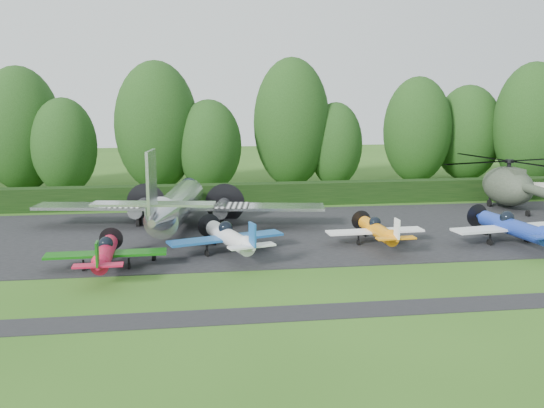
{
  "coord_description": "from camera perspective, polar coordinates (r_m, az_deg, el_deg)",
  "views": [
    {
      "loc": [
        -5.64,
        -32.27,
        10.19
      ],
      "look_at": [
        0.12,
        8.28,
        2.5
      ],
      "focal_mm": 40.0,
      "sensor_mm": 36.0,
      "label": 1
    }
  ],
  "objects": [
    {
      "name": "ground",
      "position": [
        34.31,
        1.76,
        -6.65
      ],
      "size": [
        160.0,
        160.0,
        0.0
      ],
      "primitive_type": "plane",
      "color": "#2C5518",
      "rests_on": "ground"
    },
    {
      "name": "apron",
      "position": [
        43.84,
        -0.47,
        -2.8
      ],
      "size": [
        70.0,
        18.0,
        0.01
      ],
      "primitive_type": "cube",
      "color": "black",
      "rests_on": "ground"
    },
    {
      "name": "taxiway_verge",
      "position": [
        28.74,
        3.83,
        -10.16
      ],
      "size": [
        70.0,
        2.0,
        0.0
      ],
      "primitive_type": "cube",
      "color": "black",
      "rests_on": "ground"
    },
    {
      "name": "hedgerow",
      "position": [
        54.53,
        -2.0,
        -0.14
      ],
      "size": [
        90.0,
        1.6,
        2.0
      ],
      "primitive_type": "cube",
      "color": "black",
      "rests_on": "ground"
    },
    {
      "name": "transport_plane",
      "position": [
        44.77,
        -8.93,
        -0.11
      ],
      "size": [
        21.77,
        16.7,
        6.98
      ],
      "rotation": [
        0.0,
        0.0,
        0.16
      ],
      "color": "silver",
      "rests_on": "ground"
    },
    {
      "name": "light_plane_red",
      "position": [
        35.8,
        -15.43,
        -4.47
      ],
      "size": [
        6.86,
        7.21,
        2.63
      ],
      "rotation": [
        0.0,
        0.0,
        -0.02
      ],
      "color": "#BC1133",
      "rests_on": "ground"
    },
    {
      "name": "light_plane_white",
      "position": [
        37.95,
        -4.05,
        -3.11
      ],
      "size": [
        7.44,
        7.83,
        2.86
      ],
      "rotation": [
        0.0,
        0.0,
        -0.3
      ],
      "color": "silver",
      "rests_on": "ground"
    },
    {
      "name": "light_plane_orange",
      "position": [
        40.86,
        9.9,
        -2.44
      ],
      "size": [
        6.61,
        6.95,
        2.54
      ],
      "rotation": [
        0.0,
        0.0,
        -0.05
      ],
      "color": "orange",
      "rests_on": "ground"
    },
    {
      "name": "light_plane_blue",
      "position": [
        43.37,
        21.71,
        -2.01
      ],
      "size": [
        7.91,
        8.31,
        3.04
      ],
      "rotation": [
        0.0,
        0.0,
        -0.14
      ],
      "color": "#1A349C",
      "rests_on": "ground"
    },
    {
      "name": "helicopter",
      "position": [
        56.45,
        21.36,
        1.89
      ],
      "size": [
        13.41,
        15.7,
        4.32
      ],
      "rotation": [
        0.0,
        0.0,
        0.02
      ],
      "color": "#323B2D",
      "rests_on": "ground"
    },
    {
      "name": "tree_0",
      "position": [
        63.51,
        -10.83,
        7.21
      ],
      "size": [
        8.5,
        8.5,
        13.22
      ],
      "color": "black",
      "rests_on": "ground"
    },
    {
      "name": "tree_1",
      "position": [
        62.26,
        -5.94,
        5.48
      ],
      "size": [
        6.62,
        6.62,
        9.34
      ],
      "color": "black",
      "rests_on": "ground"
    },
    {
      "name": "tree_3",
      "position": [
        66.91,
        -22.62,
        6.52
      ],
      "size": [
        8.23,
        8.23,
        12.68
      ],
      "color": "black",
      "rests_on": "ground"
    },
    {
      "name": "tree_6",
      "position": [
        72.89,
        17.91,
        6.37
      ],
      "size": [
        7.65,
        7.65,
        10.85
      ],
      "color": "black",
      "rests_on": "ground"
    },
    {
      "name": "tree_7",
      "position": [
        69.52,
        13.51,
        6.78
      ],
      "size": [
        7.47,
        7.47,
        11.75
      ],
      "color": "black",
      "rests_on": "ground"
    },
    {
      "name": "tree_8",
      "position": [
        70.95,
        23.28,
        6.88
      ],
      "size": [
        8.04,
        8.04,
        13.23
      ],
      "color": "black",
      "rests_on": "ground"
    },
    {
      "name": "tree_9",
      "position": [
        63.7,
        -18.98,
        5.18
      ],
      "size": [
        6.42,
        6.42,
        9.56
      ],
      "color": "black",
      "rests_on": "ground"
    },
    {
      "name": "tree_10",
      "position": [
        65.18,
        5.98,
        5.56
      ],
      "size": [
        5.71,
        5.71,
        9.01
      ],
      "color": "black",
      "rests_on": "ground"
    },
    {
      "name": "tree_11",
      "position": [
        64.65,
        1.84,
        7.64
      ],
      "size": [
        8.05,
        8.05,
        13.65
      ],
      "color": "black",
      "rests_on": "ground"
    }
  ]
}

